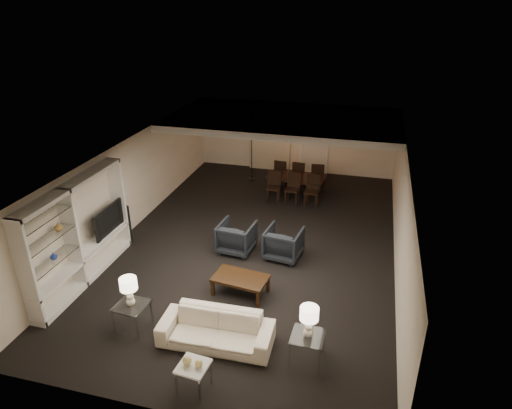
{
  "coord_description": "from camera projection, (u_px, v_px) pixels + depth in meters",
  "views": [
    {
      "loc": [
        2.63,
        -10.06,
        5.97
      ],
      "look_at": [
        0.0,
        0.0,
        1.1
      ],
      "focal_mm": 32.0,
      "sensor_mm": 36.0,
      "label": 1
    }
  ],
  "objects": [
    {
      "name": "television",
      "position": [
        105.0,
        219.0,
        10.8
      ],
      "size": [
        1.14,
        0.15,
        0.66
      ],
      "primitive_type": "imported",
      "rotation": [
        0.0,
        0.0,
        1.57
      ],
      "color": "black",
      "rests_on": "media_unit"
    },
    {
      "name": "ceiling_soffit",
      "position": [
        285.0,
        120.0,
        14.0
      ],
      "size": [
        7.0,
        4.0,
        0.2
      ],
      "primitive_type": "cube",
      "color": "silver",
      "rests_on": "ceiling"
    },
    {
      "name": "table_lamp_right",
      "position": [
        309.0,
        322.0,
        7.8
      ],
      "size": [
        0.36,
        0.36,
        0.6
      ],
      "primitive_type": null,
      "rotation": [
        0.0,
        0.0,
        -0.09
      ],
      "color": "white",
      "rests_on": "side_table_right"
    },
    {
      "name": "chair_fm",
      "position": [
        299.0,
        174.0,
        15.12
      ],
      "size": [
        0.46,
        0.46,
        0.94
      ],
      "primitive_type": null,
      "rotation": [
        0.0,
        0.0,
        3.08
      ],
      "color": "black",
      "rests_on": "floor"
    },
    {
      "name": "sofa",
      "position": [
        216.0,
        330.0,
        8.41
      ],
      "size": [
        2.13,
        0.88,
        0.62
      ],
      "primitive_type": "imported",
      "rotation": [
        0.0,
        0.0,
        0.03
      ],
      "color": "beige",
      "rests_on": "floor"
    },
    {
      "name": "wall_right",
      "position": [
        401.0,
        215.0,
        10.61
      ],
      "size": [
        0.02,
        11.0,
        2.5
      ],
      "primitive_type": "cube",
      "color": "beige",
      "rests_on": "ground"
    },
    {
      "name": "wall_front",
      "position": [
        160.0,
        351.0,
        6.6
      ],
      "size": [
        7.0,
        0.02,
        2.5
      ],
      "primitive_type": "cube",
      "color": "beige",
      "rests_on": "ground"
    },
    {
      "name": "gold_gourd_a",
      "position": [
        187.0,
        361.0,
        7.36
      ],
      "size": [
        0.15,
        0.15,
        0.15
      ],
      "primitive_type": "sphere",
      "color": "#DCC574",
      "rests_on": "marble_table"
    },
    {
      "name": "floor_lamp",
      "position": [
        252.0,
        155.0,
        15.59
      ],
      "size": [
        0.32,
        0.32,
        1.79
      ],
      "primitive_type": null,
      "rotation": [
        0.0,
        0.0,
        -0.3
      ],
      "color": "black",
      "rests_on": "floor"
    },
    {
      "name": "media_unit",
      "position": [
        79.0,
        234.0,
        9.93
      ],
      "size": [
        0.38,
        3.4,
        2.35
      ],
      "primitive_type": null,
      "color": "white",
      "rests_on": "wall_left"
    },
    {
      "name": "vase_blue",
      "position": [
        54.0,
        256.0,
        9.18
      ],
      "size": [
        0.15,
        0.15,
        0.16
      ],
      "primitive_type": "imported",
      "color": "#223995",
      "rests_on": "media_unit"
    },
    {
      "name": "curtains",
      "position": [
        270.0,
        138.0,
        16.39
      ],
      "size": [
        1.5,
        0.12,
        2.4
      ],
      "primitive_type": "cube",
      "color": "beige",
      "rests_on": "wall_back"
    },
    {
      "name": "chair_fl",
      "position": [
        282.0,
        172.0,
        15.26
      ],
      "size": [
        0.48,
        0.48,
        0.94
      ],
      "primitive_type": null,
      "rotation": [
        0.0,
        0.0,
        3.03
      ],
      "color": "black",
      "rests_on": "floor"
    },
    {
      "name": "side_table_right",
      "position": [
        307.0,
        348.0,
        8.04
      ],
      "size": [
        0.59,
        0.59,
        0.54
      ],
      "primitive_type": null,
      "rotation": [
        0.0,
        0.0,
        -0.02
      ],
      "color": "silver",
      "rests_on": "floor"
    },
    {
      "name": "chair_nl",
      "position": [
        273.0,
        187.0,
        14.12
      ],
      "size": [
        0.47,
        0.47,
        0.94
      ],
      "primitive_type": null,
      "rotation": [
        0.0,
        0.0,
        0.08
      ],
      "color": "black",
      "rests_on": "floor"
    },
    {
      "name": "wall_left",
      "position": [
        130.0,
        185.0,
        12.22
      ],
      "size": [
        0.02,
        11.0,
        2.5
      ],
      "primitive_type": "cube",
      "color": "beige",
      "rests_on": "ground"
    },
    {
      "name": "armchair_right",
      "position": [
        284.0,
        243.0,
        11.13
      ],
      "size": [
        0.94,
        0.96,
        0.78
      ],
      "primitive_type": "imported",
      "rotation": [
        0.0,
        0.0,
        3.01
      ],
      "color": "black",
      "rests_on": "floor"
    },
    {
      "name": "door",
      "position": [
        314.0,
        145.0,
        16.13
      ],
      "size": [
        0.9,
        0.05,
        2.1
      ],
      "primitive_type": "cube",
      "color": "silver",
      "rests_on": "wall_back"
    },
    {
      "name": "wall_back",
      "position": [
        295.0,
        137.0,
        16.24
      ],
      "size": [
        7.0,
        0.02,
        2.5
      ],
      "primitive_type": "cube",
      "color": "beige",
      "rests_on": "ground"
    },
    {
      "name": "pendant_light",
      "position": [
        294.0,
        135.0,
        14.13
      ],
      "size": [
        0.52,
        0.52,
        0.24
      ],
      "primitive_type": "cylinder",
      "color": "#D8591E",
      "rests_on": "ceiling_soffit"
    },
    {
      "name": "armchair_left",
      "position": [
        237.0,
        237.0,
        11.4
      ],
      "size": [
        0.91,
        0.93,
        0.78
      ],
      "primitive_type": "imported",
      "rotation": [
        0.0,
        0.0,
        3.05
      ],
      "color": "black",
      "rests_on": "floor"
    },
    {
      "name": "gold_gourd_b",
      "position": [
        199.0,
        363.0,
        7.32
      ],
      "size": [
        0.14,
        0.14,
        0.14
      ],
      "primitive_type": "sphere",
      "color": "#ECD37D",
      "rests_on": "marble_table"
    },
    {
      "name": "floor",
      "position": [
        256.0,
        242.0,
        11.95
      ],
      "size": [
        11.0,
        11.0,
        0.0
      ],
      "primitive_type": "plane",
      "color": "black",
      "rests_on": "ground"
    },
    {
      "name": "ceiling",
      "position": [
        256.0,
        152.0,
        10.89
      ],
      "size": [
        7.0,
        11.0,
        0.02
      ],
      "primitive_type": "cube",
      "color": "silver",
      "rests_on": "ground"
    },
    {
      "name": "painting",
      "position": [
        356.0,
        134.0,
        15.59
      ],
      "size": [
        0.95,
        0.04,
        0.65
      ],
      "primitive_type": "cube",
      "color": "#142D38",
      "rests_on": "wall_back"
    },
    {
      "name": "table_lamp_left",
      "position": [
        129.0,
        292.0,
        8.58
      ],
      "size": [
        0.34,
        0.34,
        0.6
      ],
      "primitive_type": null,
      "rotation": [
        0.0,
        0.0,
        0.05
      ],
      "color": "beige",
      "rests_on": "side_table_left"
    },
    {
      "name": "coffee_table",
      "position": [
        241.0,
        285.0,
        9.86
      ],
      "size": [
        1.24,
        0.82,
        0.41
      ],
      "primitive_type": null,
      "rotation": [
        0.0,
        0.0,
        -0.13
      ],
      "color": "black",
      "rests_on": "floor"
    },
    {
      "name": "chair_fr",
      "position": [
        318.0,
        176.0,
        14.99
      ],
      "size": [
        0.47,
        0.47,
        0.94
      ],
      "primitive_type": null,
      "rotation": [
        0.0,
        0.0,
        3.24
      ],
      "color": "black",
      "rests_on": "floor"
    },
    {
      "name": "vase_amber",
      "position": [
        58.0,
        227.0,
        9.22
      ],
      "size": [
        0.17,
        0.17,
        0.18
      ],
      "primitive_type": "imported",
      "color": "#AB7D39",
      "rests_on": "media_unit"
    },
    {
      "name": "floor_speaker",
      "position": [
        128.0,
        225.0,
        11.74
      ],
      "size": [
        0.15,
        0.15,
        1.05
      ],
      "primitive_type": "cube",
      "rotation": [
        0.0,
        0.0,
        -0.37
      ],
      "color": "black",
      "rests_on": "floor"
    },
    {
      "name": "chair_nr",
      "position": [
        312.0,
        191.0,
        13.85
      ],
      "size": [
        0.46,
        0.46,
        0.94
      ],
      "primitive_type": null,
      "rotation": [
        0.0,
        0.0,
        -0.07
      ],
      "color": "black",
      "rests_on": "floor"
    },
    {
      "name": "dining_table",
      "position": [
        296.0,
        186.0,
        14.62
      ],
      "size": [
        1.91,
        1.22,
        0.63
      ],
      "primitive_type": "imported",
      "rotation": [
        0.0,
        0.0,
        -0.13
      ],
      "color": "black",
      "rests_on": "floor"
    },
    {
      "name": "chair_nm",
      "position": [
        292.0,
        189.0,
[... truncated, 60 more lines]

